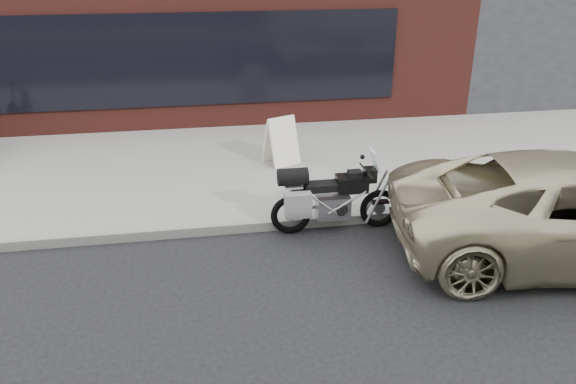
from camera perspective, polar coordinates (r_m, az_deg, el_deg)
The scene contains 4 objects.
near_sidewalk at distance 11.36m, azimuth -0.98°, elevation 3.59°, with size 44.00×6.00×0.15m, color gray.
storefront at distance 17.61m, azimuth -11.42°, elevation 17.73°, with size 14.00×10.07×4.50m.
motorcycle at distance 8.40m, azimuth 4.07°, elevation -0.64°, with size 1.99×0.64×1.26m.
sandwich_sign at distance 10.69m, azimuth -0.72°, elevation 5.28°, with size 0.73×0.71×0.91m.
Camera 1 is at (-1.57, -3.53, 4.03)m, focal length 35.00 mm.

